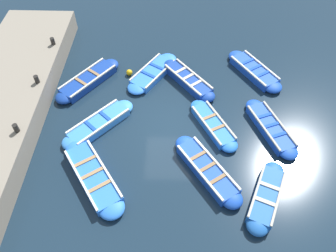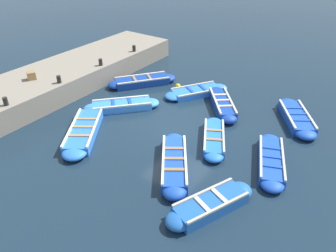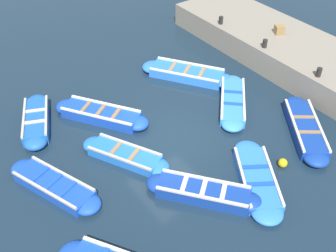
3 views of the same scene
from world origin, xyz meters
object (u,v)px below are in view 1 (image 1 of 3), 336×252
object	(u,v)px
boat_outer_right	(93,176)
bollard_south	(53,41)
boat_alongside	(254,71)
bollard_mid_north	(16,128)
boat_bow_out	(88,80)
boat_outer_left	(270,128)
bollard_mid_south	(37,79)
boat_centre	(213,125)
boat_tucked	(99,124)
boat_stern_in	(207,170)
buoy_orange_near	(129,72)
boat_end_of_row	(266,196)
boat_broadside	(153,73)
boat_mid_row	(188,80)

from	to	relation	value
boat_outer_right	bollard_south	distance (m)	7.58
boat_alongside	bollard_mid_north	world-z (taller)	bollard_mid_north
bollard_mid_north	bollard_south	size ratio (longest dim) A/B	1.00
boat_bow_out	bollard_mid_north	size ratio (longest dim) A/B	10.09
boat_outer_left	boat_alongside	distance (m)	3.64
bollard_mid_south	boat_centre	bearing A→B (deg)	-10.64
boat_outer_right	boat_tucked	world-z (taller)	boat_outer_right
boat_stern_in	buoy_orange_near	bearing A→B (deg)	122.57
bollard_mid_south	buoy_orange_near	xyz separation A→B (m)	(3.74, 1.82, -1.10)
boat_end_of_row	bollard_mid_north	world-z (taller)	bollard_mid_north
boat_alongside	bollard_mid_south	distance (m)	10.18
boat_broadside	boat_stern_in	xyz separation A→B (m)	(2.39, -5.57, 0.05)
buoy_orange_near	boat_bow_out	bearing A→B (deg)	-160.65
bollard_mid_south	bollard_south	bearing A→B (deg)	90.00
boat_end_of_row	buoy_orange_near	bearing A→B (deg)	130.31
boat_outer_left	boat_tucked	bearing A→B (deg)	179.94
bollard_south	boat_alongside	bearing A→B (deg)	-3.82
boat_end_of_row	bollard_mid_south	bearing A→B (deg)	152.84
bollard_mid_north	buoy_orange_near	bearing A→B (deg)	50.68
boat_alongside	boat_outer_right	world-z (taller)	boat_outer_right
boat_mid_row	boat_outer_right	xyz separation A→B (m)	(-3.63, -5.44, -0.01)
boat_centre	buoy_orange_near	xyz separation A→B (m)	(-3.93, 3.27, -0.01)
bollard_south	boat_stern_in	bearing A→B (deg)	-41.64
boat_mid_row	boat_outer_left	world-z (taller)	boat_mid_row
boat_bow_out	boat_centre	world-z (taller)	boat_bow_out
boat_end_of_row	boat_outer_left	bearing A→B (deg)	77.51
boat_outer_left	boat_broadside	xyz separation A→B (m)	(-5.17, 3.37, -0.02)
boat_centre	bollard_mid_south	distance (m)	7.89
boat_outer_left	boat_centre	world-z (taller)	boat_outer_left
boat_outer_left	buoy_orange_near	world-z (taller)	boat_outer_left
boat_bow_out	boat_centre	size ratio (longest dim) A/B	1.12
boat_broadside	boat_tucked	world-z (taller)	boat_tucked
boat_stern_in	boat_centre	xyz separation A→B (m)	(0.37, 2.30, -0.04)
boat_tucked	boat_end_of_row	bearing A→B (deg)	-26.38
boat_outer_left	bollard_mid_south	size ratio (longest dim) A/B	10.01
boat_broadside	boat_bow_out	bearing A→B (deg)	-167.79
boat_stern_in	bollard_mid_north	bearing A→B (deg)	172.21
boat_outer_right	boat_tucked	bearing A→B (deg)	94.75
boat_bow_out	bollard_mid_north	bearing A→B (deg)	-115.32
boat_outer_left	boat_outer_right	distance (m)	7.54
bollard_mid_north	boat_broadside	bearing A→B (deg)	42.91
boat_outer_right	bollard_mid_south	distance (m)	5.22
boat_mid_row	bollard_mid_south	size ratio (longest dim) A/B	9.07
boat_outer_right	buoy_orange_near	size ratio (longest dim) A/B	12.76
boat_bow_out	bollard_mid_south	size ratio (longest dim) A/B	10.09
boat_stern_in	bollard_mid_north	world-z (taller)	bollard_mid_north
boat_outer_left	bollard_mid_south	world-z (taller)	bollard_mid_south
boat_stern_in	bollard_south	distance (m)	9.83
boat_mid_row	boat_tucked	world-z (taller)	boat_mid_row
buoy_orange_near	bollard_mid_south	bearing A→B (deg)	-154.01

